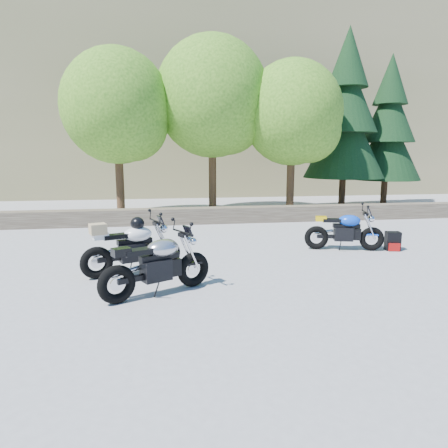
{
  "coord_description": "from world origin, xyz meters",
  "views": [
    {
      "loc": [
        -1.07,
        -7.1,
        2.18
      ],
      "look_at": [
        0.2,
        1.0,
        0.75
      ],
      "focal_mm": 32.0,
      "sensor_mm": 36.0,
      "label": 1
    }
  ],
  "objects": [
    {
      "name": "conifer_far",
      "position": [
        8.4,
        8.8,
        3.27
      ],
      "size": [
        2.82,
        2.82,
        6.27
      ],
      "color": "#382314",
      "rests_on": "ground"
    },
    {
      "name": "white_bike",
      "position": [
        -1.64,
        0.24,
        0.52
      ],
      "size": [
        1.82,
        0.88,
        1.05
      ],
      "rotation": [
        0.0,
        0.0,
        0.38
      ],
      "color": "black",
      "rests_on": "ground"
    },
    {
      "name": "blue_bike",
      "position": [
        3.07,
        1.36,
        0.44
      ],
      "size": [
        1.77,
        0.7,
        0.9
      ],
      "rotation": [
        0.0,
        0.0,
        -0.27
      ],
      "color": "black",
      "rests_on": "ground"
    },
    {
      "name": "backpack",
      "position": [
        4.16,
        1.17,
        0.21
      ],
      "size": [
        0.36,
        0.33,
        0.43
      ],
      "rotation": [
        0.0,
        0.0,
        -0.22
      ],
      "color": "black",
      "rests_on": "ground"
    },
    {
      "name": "tree_decid_mid",
      "position": [
        0.91,
        7.54,
        4.04
      ],
      "size": [
        4.08,
        4.08,
        6.24
      ],
      "color": "#382314",
      "rests_on": "ground"
    },
    {
      "name": "stone_wall",
      "position": [
        0.0,
        5.5,
        0.25
      ],
      "size": [
        22.0,
        0.55,
        0.5
      ],
      "primitive_type": "cube",
      "color": "#44392D",
      "rests_on": "ground"
    },
    {
      "name": "silver_bike",
      "position": [
        -1.16,
        -0.99,
        0.47
      ],
      "size": [
        1.77,
        1.01,
        0.96
      ],
      "rotation": [
        0.0,
        0.0,
        0.48
      ],
      "color": "black",
      "rests_on": "ground"
    },
    {
      "name": "ground",
      "position": [
        0.0,
        0.0,
        0.0
      ],
      "size": [
        90.0,
        90.0,
        0.0
      ],
      "primitive_type": "plane",
      "color": "gray",
      "rests_on": "ground"
    },
    {
      "name": "tree_decid_right",
      "position": [
        3.71,
        6.94,
        3.5
      ],
      "size": [
        3.54,
        3.54,
        5.41
      ],
      "color": "#382314",
      "rests_on": "ground"
    },
    {
      "name": "hillside",
      "position": [
        3.0,
        28.0,
        7.5
      ],
      "size": [
        80.0,
        30.0,
        15.0
      ],
      "primitive_type": "cube",
      "color": "olive",
      "rests_on": "ground"
    },
    {
      "name": "tree_decid_left",
      "position": [
        -2.39,
        7.14,
        3.63
      ],
      "size": [
        3.67,
        3.67,
        5.62
      ],
      "color": "#382314",
      "rests_on": "ground"
    },
    {
      "name": "conifer_near",
      "position": [
        6.2,
        8.2,
        3.68
      ],
      "size": [
        3.17,
        3.17,
        7.06
      ],
      "color": "#382314",
      "rests_on": "ground"
    }
  ]
}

